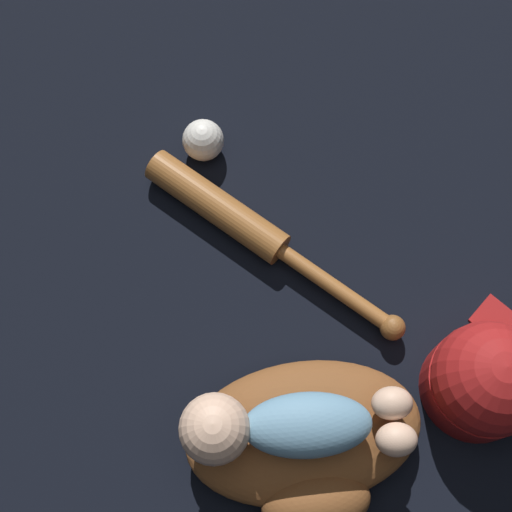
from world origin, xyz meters
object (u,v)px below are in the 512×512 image
object	(u,v)px
baseball	(203,140)
baseball_glove	(306,443)
baseball_bat	(243,224)
baseball_cap	(486,380)
baby_figure	(280,426)

from	to	relation	value
baseball	baseball_glove	bearing A→B (deg)	76.94
baseball_bat	baseball_cap	xyz separation A→B (m)	(-0.18, 0.43, 0.04)
baseball_glove	baseball_cap	bearing A→B (deg)	167.58
baseball	baseball_cap	xyz separation A→B (m)	(-0.16, 0.60, 0.03)
baseball_glove	baby_figure	bearing A→B (deg)	-51.15
baseball_bat	baseball_cap	bearing A→B (deg)	112.78
baseball_cap	baby_figure	bearing A→B (deg)	-17.18
baseball_glove	baseball	bearing A→B (deg)	-103.06
baseball_cap	baseball_glove	bearing A→B (deg)	-12.42
baseball_glove	baseball_cap	xyz separation A→B (m)	(-0.28, 0.06, 0.02)
baby_figure	baseball	bearing A→B (deg)	-106.77
baseball	baseball_cap	world-z (taller)	baseball_cap
baby_figure	baseball	size ratio (longest dim) A/B	4.37
baseball_bat	baseball	distance (m)	0.17
baseball_glove	baseball_bat	xyz separation A→B (m)	(-0.10, -0.36, -0.02)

